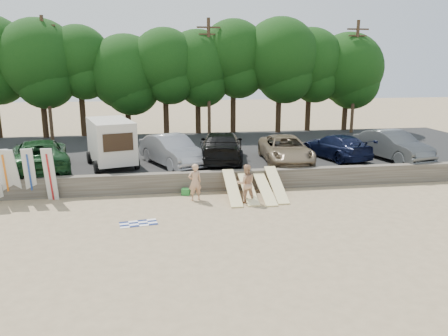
{
  "coord_description": "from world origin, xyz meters",
  "views": [
    {
      "loc": [
        -2.06,
        -18.32,
        6.3
      ],
      "look_at": [
        1.2,
        3.0,
        1.15
      ],
      "focal_mm": 35.0,
      "sensor_mm": 36.0,
      "label": 1
    }
  ],
  "objects_px": {
    "car_2": "(172,150)",
    "car_3": "(221,147)",
    "car_1": "(40,155)",
    "beachgoer_a": "(195,182)",
    "box_trailer": "(111,140)",
    "car_5": "(336,146)",
    "car_6": "(392,145)",
    "beachgoer_b": "(246,184)",
    "car_4": "(286,149)",
    "cooler": "(186,192)"
  },
  "relations": [
    {
      "from": "car_1",
      "to": "car_4",
      "type": "relative_size",
      "value": 1.1
    },
    {
      "from": "beachgoer_a",
      "to": "car_5",
      "type": "bearing_deg",
      "value": -163.98
    },
    {
      "from": "car_4",
      "to": "beachgoer_b",
      "type": "bearing_deg",
      "value": -119.53
    },
    {
      "from": "car_2",
      "to": "car_4",
      "type": "bearing_deg",
      "value": -27.18
    },
    {
      "from": "car_4",
      "to": "cooler",
      "type": "bearing_deg",
      "value": -146.53
    },
    {
      "from": "box_trailer",
      "to": "car_1",
      "type": "height_order",
      "value": "box_trailer"
    },
    {
      "from": "car_5",
      "to": "cooler",
      "type": "height_order",
      "value": "car_5"
    },
    {
      "from": "beachgoer_b",
      "to": "car_4",
      "type": "bearing_deg",
      "value": -124.87
    },
    {
      "from": "car_2",
      "to": "car_3",
      "type": "relative_size",
      "value": 0.86
    },
    {
      "from": "box_trailer",
      "to": "car_3",
      "type": "distance_m",
      "value": 6.28
    },
    {
      "from": "box_trailer",
      "to": "car_3",
      "type": "relative_size",
      "value": 0.74
    },
    {
      "from": "car_1",
      "to": "beachgoer_a",
      "type": "height_order",
      "value": "car_1"
    },
    {
      "from": "beachgoer_a",
      "to": "beachgoer_b",
      "type": "bearing_deg",
      "value": 151.16
    },
    {
      "from": "car_5",
      "to": "car_6",
      "type": "distance_m",
      "value": 3.33
    },
    {
      "from": "car_2",
      "to": "car_1",
      "type": "bearing_deg",
      "value": 156.75
    },
    {
      "from": "cooler",
      "to": "car_6",
      "type": "bearing_deg",
      "value": 32.89
    },
    {
      "from": "beachgoer_b",
      "to": "cooler",
      "type": "xyz_separation_m",
      "value": [
        -2.7,
        1.6,
        -0.74
      ]
    },
    {
      "from": "box_trailer",
      "to": "car_6",
      "type": "height_order",
      "value": "box_trailer"
    },
    {
      "from": "car_2",
      "to": "car_4",
      "type": "height_order",
      "value": "car_2"
    },
    {
      "from": "car_2",
      "to": "car_5",
      "type": "xyz_separation_m",
      "value": [
        9.9,
        0.36,
        -0.12
      ]
    },
    {
      "from": "box_trailer",
      "to": "beachgoer_b",
      "type": "height_order",
      "value": "box_trailer"
    },
    {
      "from": "car_1",
      "to": "car_6",
      "type": "bearing_deg",
      "value": 165.42
    },
    {
      "from": "box_trailer",
      "to": "car_4",
      "type": "relative_size",
      "value": 0.81
    },
    {
      "from": "car_6",
      "to": "beachgoer_a",
      "type": "distance_m",
      "value": 12.92
    },
    {
      "from": "car_2",
      "to": "car_3",
      "type": "distance_m",
      "value": 2.96
    },
    {
      "from": "car_6",
      "to": "beachgoer_a",
      "type": "xyz_separation_m",
      "value": [
        -12.23,
        -4.1,
        -0.67
      ]
    },
    {
      "from": "beachgoer_b",
      "to": "beachgoer_a",
      "type": "bearing_deg",
      "value": -17.1
    },
    {
      "from": "car_4",
      "to": "beachgoer_a",
      "type": "bearing_deg",
      "value": -138.5
    },
    {
      "from": "car_6",
      "to": "car_3",
      "type": "bearing_deg",
      "value": 160.79
    },
    {
      "from": "car_4",
      "to": "beachgoer_a",
      "type": "relative_size",
      "value": 3.12
    },
    {
      "from": "box_trailer",
      "to": "car_1",
      "type": "bearing_deg",
      "value": 171.45
    },
    {
      "from": "car_2",
      "to": "car_5",
      "type": "bearing_deg",
      "value": -22.67
    },
    {
      "from": "car_3",
      "to": "beachgoer_a",
      "type": "bearing_deg",
      "value": 77.79
    },
    {
      "from": "car_2",
      "to": "cooler",
      "type": "relative_size",
      "value": 13.64
    },
    {
      "from": "car_2",
      "to": "car_6",
      "type": "relative_size",
      "value": 1.0
    },
    {
      "from": "car_5",
      "to": "car_6",
      "type": "xyz_separation_m",
      "value": [
        3.23,
        -0.78,
        0.12
      ]
    },
    {
      "from": "car_1",
      "to": "beachgoer_a",
      "type": "relative_size",
      "value": 3.43
    },
    {
      "from": "car_2",
      "to": "box_trailer",
      "type": "bearing_deg",
      "value": 150.29
    },
    {
      "from": "box_trailer",
      "to": "cooler",
      "type": "xyz_separation_m",
      "value": [
        3.86,
        -3.9,
        -2.0
      ]
    },
    {
      "from": "car_4",
      "to": "car_6",
      "type": "xyz_separation_m",
      "value": [
        6.57,
        -0.14,
        0.09
      ]
    },
    {
      "from": "car_2",
      "to": "beachgoer_a",
      "type": "relative_size",
      "value": 2.93
    },
    {
      "from": "box_trailer",
      "to": "car_5",
      "type": "xyz_separation_m",
      "value": [
        13.24,
        0.07,
        -0.73
      ]
    },
    {
      "from": "car_3",
      "to": "car_6",
      "type": "relative_size",
      "value": 1.16
    },
    {
      "from": "car_1",
      "to": "car_3",
      "type": "xyz_separation_m",
      "value": [
        9.95,
        0.75,
        0.04
      ]
    },
    {
      "from": "car_2",
      "to": "car_3",
      "type": "height_order",
      "value": "car_3"
    },
    {
      "from": "car_1",
      "to": "car_3",
      "type": "height_order",
      "value": "car_3"
    },
    {
      "from": "car_1",
      "to": "beachgoer_a",
      "type": "xyz_separation_m",
      "value": [
        7.94,
        -4.34,
        -0.66
      ]
    },
    {
      "from": "car_3",
      "to": "car_4",
      "type": "relative_size",
      "value": 1.1
    },
    {
      "from": "car_4",
      "to": "beachgoer_b",
      "type": "height_order",
      "value": "car_4"
    },
    {
      "from": "car_4",
      "to": "car_5",
      "type": "distance_m",
      "value": 3.4
    }
  ]
}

